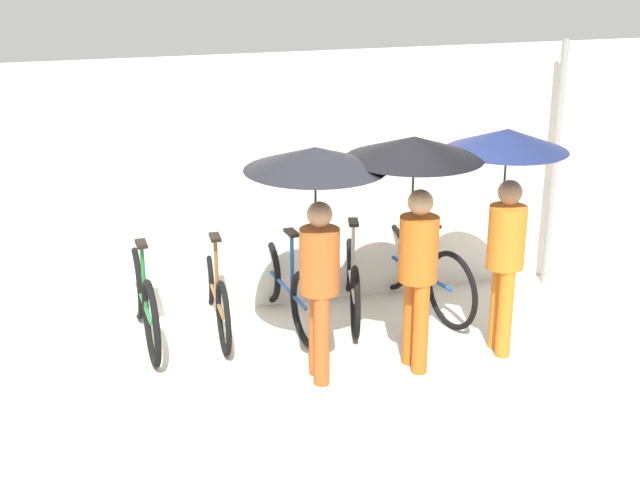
{
  "coord_description": "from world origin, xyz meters",
  "views": [
    {
      "loc": [
        -1.79,
        -5.97,
        3.57
      ],
      "look_at": [
        0.17,
        0.9,
        1.0
      ],
      "focal_mm": 50.0,
      "sensor_mm": 36.0,
      "label": 1
    }
  ],
  "objects_px": {
    "parked_bicycle_4": "(417,269)",
    "pedestrian_leading": "(317,193)",
    "parked_bicycle_2": "(285,285)",
    "parked_bicycle_1": "(215,292)",
    "pedestrian_center": "(415,183)",
    "parked_bicycle_3": "(351,277)",
    "pedestrian_trailing": "(507,178)",
    "parked_bicycle_0": "(143,299)"
  },
  "relations": [
    {
      "from": "parked_bicycle_2",
      "to": "parked_bicycle_4",
      "type": "xyz_separation_m",
      "value": [
        1.31,
        -0.02,
        0.03
      ]
    },
    {
      "from": "parked_bicycle_0",
      "to": "pedestrian_trailing",
      "type": "bearing_deg",
      "value": -111.26
    },
    {
      "from": "parked_bicycle_1",
      "to": "pedestrian_leading",
      "type": "bearing_deg",
      "value": -147.85
    },
    {
      "from": "parked_bicycle_3",
      "to": "pedestrian_center",
      "type": "relative_size",
      "value": 0.87
    },
    {
      "from": "parked_bicycle_1",
      "to": "parked_bicycle_3",
      "type": "relative_size",
      "value": 1.02
    },
    {
      "from": "parked_bicycle_4",
      "to": "pedestrian_leading",
      "type": "height_order",
      "value": "pedestrian_leading"
    },
    {
      "from": "parked_bicycle_1",
      "to": "parked_bicycle_2",
      "type": "xyz_separation_m",
      "value": [
        0.66,
        -0.06,
        0.01
      ]
    },
    {
      "from": "parked_bicycle_4",
      "to": "pedestrian_leading",
      "type": "bearing_deg",
      "value": 115.57
    },
    {
      "from": "parked_bicycle_1",
      "to": "parked_bicycle_4",
      "type": "bearing_deg",
      "value": -90.54
    },
    {
      "from": "parked_bicycle_2",
      "to": "parked_bicycle_4",
      "type": "height_order",
      "value": "parked_bicycle_4"
    },
    {
      "from": "pedestrian_leading",
      "to": "parked_bicycle_3",
      "type": "bearing_deg",
      "value": 63.13
    },
    {
      "from": "pedestrian_trailing",
      "to": "pedestrian_leading",
      "type": "bearing_deg",
      "value": -172.27
    },
    {
      "from": "parked_bicycle_1",
      "to": "pedestrian_trailing",
      "type": "height_order",
      "value": "pedestrian_trailing"
    },
    {
      "from": "parked_bicycle_3",
      "to": "parked_bicycle_4",
      "type": "relative_size",
      "value": 0.96
    },
    {
      "from": "pedestrian_leading",
      "to": "parked_bicycle_2",
      "type": "bearing_deg",
      "value": 94.01
    },
    {
      "from": "parked_bicycle_4",
      "to": "pedestrian_center",
      "type": "xyz_separation_m",
      "value": [
        -0.5,
        -1.08,
        1.21
      ]
    },
    {
      "from": "parked_bicycle_1",
      "to": "parked_bicycle_4",
      "type": "height_order",
      "value": "parked_bicycle_4"
    },
    {
      "from": "pedestrian_leading",
      "to": "pedestrian_center",
      "type": "height_order",
      "value": "pedestrian_center"
    },
    {
      "from": "parked_bicycle_3",
      "to": "pedestrian_trailing",
      "type": "xyz_separation_m",
      "value": [
        1.0,
        -1.06,
        1.19
      ]
    },
    {
      "from": "parked_bicycle_2",
      "to": "pedestrian_leading",
      "type": "xyz_separation_m",
      "value": [
        0.0,
        -1.07,
        1.21
      ]
    },
    {
      "from": "parked_bicycle_0",
      "to": "parked_bicycle_4",
      "type": "height_order",
      "value": "parked_bicycle_4"
    },
    {
      "from": "parked_bicycle_1",
      "to": "parked_bicycle_4",
      "type": "xyz_separation_m",
      "value": [
        1.97,
        -0.08,
        0.03
      ]
    },
    {
      "from": "pedestrian_center",
      "to": "parked_bicycle_0",
      "type": "bearing_deg",
      "value": 147.6
    },
    {
      "from": "pedestrian_leading",
      "to": "parked_bicycle_0",
      "type": "bearing_deg",
      "value": 145.17
    },
    {
      "from": "parked_bicycle_2",
      "to": "pedestrian_trailing",
      "type": "distance_m",
      "value": 2.29
    },
    {
      "from": "parked_bicycle_1",
      "to": "parked_bicycle_2",
      "type": "bearing_deg",
      "value": -93.18
    },
    {
      "from": "parked_bicycle_4",
      "to": "pedestrian_center",
      "type": "height_order",
      "value": "pedestrian_center"
    },
    {
      "from": "parked_bicycle_3",
      "to": "pedestrian_center",
      "type": "xyz_separation_m",
      "value": [
        0.16,
        -1.14,
        1.24
      ]
    },
    {
      "from": "parked_bicycle_4",
      "to": "pedestrian_leading",
      "type": "distance_m",
      "value": 2.05
    },
    {
      "from": "pedestrian_leading",
      "to": "pedestrian_trailing",
      "type": "relative_size",
      "value": 0.98
    },
    {
      "from": "parked_bicycle_3",
      "to": "pedestrian_trailing",
      "type": "height_order",
      "value": "pedestrian_trailing"
    },
    {
      "from": "parked_bicycle_3",
      "to": "pedestrian_leading",
      "type": "relative_size",
      "value": 0.89
    },
    {
      "from": "parked_bicycle_0",
      "to": "parked_bicycle_4",
      "type": "relative_size",
      "value": 0.99
    },
    {
      "from": "pedestrian_center",
      "to": "parked_bicycle_2",
      "type": "bearing_deg",
      "value": 121.11
    },
    {
      "from": "parked_bicycle_4",
      "to": "parked_bicycle_2",
      "type": "bearing_deg",
      "value": 75.93
    },
    {
      "from": "parked_bicycle_0",
      "to": "pedestrian_leading",
      "type": "relative_size",
      "value": 0.91
    },
    {
      "from": "parked_bicycle_2",
      "to": "parked_bicycle_1",
      "type": "bearing_deg",
      "value": 79.21
    },
    {
      "from": "parked_bicycle_0",
      "to": "parked_bicycle_1",
      "type": "bearing_deg",
      "value": -86.13
    },
    {
      "from": "pedestrian_center",
      "to": "parked_bicycle_1",
      "type": "bearing_deg",
      "value": 136.39
    },
    {
      "from": "parked_bicycle_4",
      "to": "pedestrian_leading",
      "type": "xyz_separation_m",
      "value": [
        -1.31,
        -1.05,
        1.19
      ]
    },
    {
      "from": "parked_bicycle_1",
      "to": "parked_bicycle_3",
      "type": "distance_m",
      "value": 1.31
    },
    {
      "from": "pedestrian_leading",
      "to": "pedestrian_center",
      "type": "bearing_deg",
      "value": 1.44
    }
  ]
}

